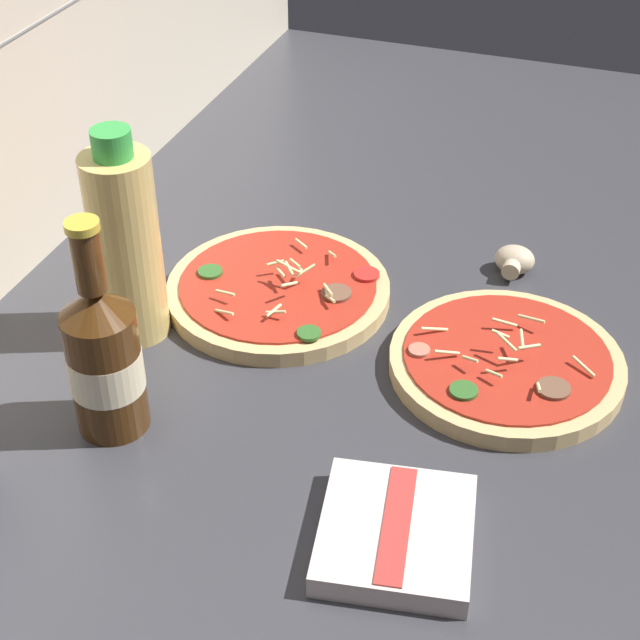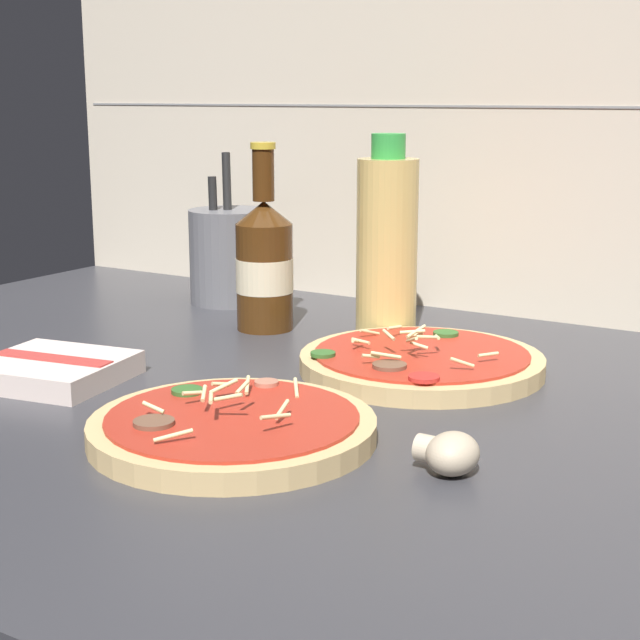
{
  "view_description": "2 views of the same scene",
  "coord_description": "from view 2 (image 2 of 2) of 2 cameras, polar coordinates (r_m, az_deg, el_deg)",
  "views": [
    {
      "loc": [
        -89.1,
        -21.73,
        69.32
      ],
      "look_at": [
        -13.62,
        5.2,
        9.45
      ],
      "focal_mm": 55.0,
      "sensor_mm": 36.0,
      "label": 1
    },
    {
      "loc": [
        41.53,
        -77.3,
        31.52
      ],
      "look_at": [
        -10.28,
        6.58,
        8.78
      ],
      "focal_mm": 55.0,
      "sensor_mm": 36.0,
      "label": 2
    }
  ],
  "objects": [
    {
      "name": "counter_slab",
      "position": [
        0.93,
        3.28,
        -6.07
      ],
      "size": [
        160.0,
        90.0,
        2.5
      ],
      "color": "#38383D",
      "rests_on": "ground"
    },
    {
      "name": "tile_backsplash",
      "position": [
        1.3,
        13.31,
        11.98
      ],
      "size": [
        160.0,
        1.13,
        60.0
      ],
      "color": "beige",
      "rests_on": "ground"
    },
    {
      "name": "pizza_near",
      "position": [
        0.85,
        -5.12,
        -6.26
      ],
      "size": [
        24.82,
        24.82,
        5.18
      ],
      "color": "tan",
      "rests_on": "counter_slab"
    },
    {
      "name": "pizza_far",
      "position": [
        1.05,
        5.91,
        -2.45
      ],
      "size": [
        26.14,
        26.14,
        5.23
      ],
      "color": "tan",
      "rests_on": "counter_slab"
    },
    {
      "name": "beer_bottle",
      "position": [
        1.23,
        -3.25,
        3.33
      ],
      "size": [
        7.21,
        7.21,
        23.35
      ],
      "color": "#47280F",
      "rests_on": "counter_slab"
    },
    {
      "name": "oil_bottle",
      "position": [
        1.19,
        3.91,
        4.41
      ],
      "size": [
        7.45,
        7.45,
        24.52
      ],
      "color": "#D6B766",
      "rests_on": "counter_slab"
    },
    {
      "name": "mushroom_left",
      "position": [
        0.78,
        7.56,
        -7.68
      ],
      "size": [
        5.08,
        4.84,
        3.39
      ],
      "color": "beige",
      "rests_on": "counter_slab"
    },
    {
      "name": "utensil_crock",
      "position": [
        1.4,
        -5.28,
        3.78
      ],
      "size": [
        11.49,
        11.49,
        21.17
      ],
      "color": "slate",
      "rests_on": "counter_slab"
    },
    {
      "name": "dish_towel",
      "position": [
        1.05,
        -15.29,
        -2.81
      ],
      "size": [
        16.15,
        15.39,
        2.56
      ],
      "color": "beige",
      "rests_on": "counter_slab"
    }
  ]
}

